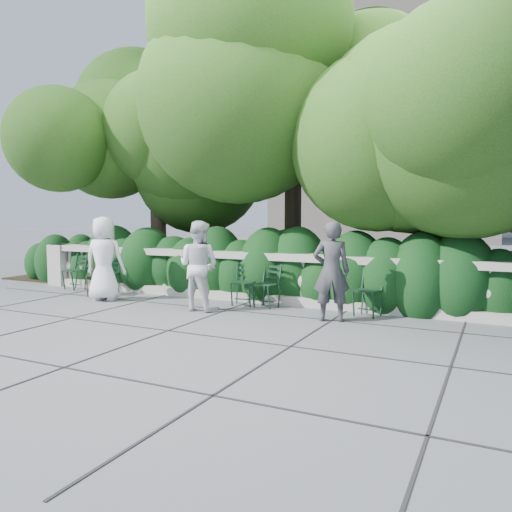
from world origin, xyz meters
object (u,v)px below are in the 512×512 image
at_px(chair_d, 364,318).
at_px(person_woman_grey, 331,271).
at_px(person_casual_man, 199,266).
at_px(chair_a, 69,290).
at_px(chair_e, 262,309).
at_px(person_businessman, 104,259).
at_px(chair_b, 107,294).
at_px(chair_weathered, 96,297).
at_px(chair_c, 241,307).

bearing_deg(chair_d, person_woman_grey, -118.71).
height_order(person_woman_grey, person_casual_man, person_woman_grey).
distance_m(chair_a, chair_e, 4.93).
distance_m(person_businessman, person_woman_grey, 4.73).
bearing_deg(chair_b, person_casual_man, -38.92).
relative_size(chair_b, chair_e, 1.00).
height_order(chair_a, person_woman_grey, person_woman_grey).
distance_m(person_businessman, person_casual_man, 2.27).
relative_size(chair_b, person_businessman, 0.49).
bearing_deg(chair_e, person_businessman, -158.06).
bearing_deg(chair_weathered, chair_a, 138.26).
distance_m(chair_a, person_businessman, 1.99).
bearing_deg(person_businessman, chair_e, 176.02).
relative_size(chair_c, chair_d, 1.00).
distance_m(chair_d, chair_e, 1.90).
relative_size(chair_d, person_casual_man, 0.51).
relative_size(chair_a, person_businessman, 0.49).
height_order(person_businessman, person_casual_man, person_businessman).
xyz_separation_m(person_businessman, person_woman_grey, (4.73, 0.16, -0.03)).
height_order(chair_d, person_businessman, person_businessman).
bearing_deg(chair_b, chair_weathered, -114.95).
distance_m(chair_a, person_woman_grey, 6.48).
distance_m(chair_e, person_casual_man, 1.42).
relative_size(chair_a, person_woman_grey, 0.51).
height_order(chair_b, person_casual_man, person_casual_man).
xyz_separation_m(chair_d, chair_e, (-1.90, -0.05, 0.00)).
xyz_separation_m(chair_d, person_woman_grey, (-0.42, -0.49, 0.83)).
xyz_separation_m(chair_a, chair_c, (4.49, -0.03, 0.00)).
bearing_deg(chair_e, person_casual_man, -136.33).
bearing_deg(person_woman_grey, chair_d, -150.84).
bearing_deg(chair_b, chair_e, -26.38).
height_order(chair_d, person_casual_man, person_casual_man).
xyz_separation_m(chair_c, person_businessman, (-2.81, -0.61, 0.85)).
height_order(chair_e, chair_weathered, same).
distance_m(chair_a, person_casual_man, 4.09).
height_order(chair_b, person_businessman, person_businessman).
height_order(chair_d, chair_weathered, same).
bearing_deg(chair_e, chair_a, -168.99).
xyz_separation_m(chair_c, person_casual_man, (-0.54, -0.63, 0.82)).
bearing_deg(chair_b, person_woman_grey, -31.36).
relative_size(chair_c, person_casual_man, 0.51).
height_order(chair_a, chair_e, same).
bearing_deg(chair_b, chair_d, -26.05).
xyz_separation_m(chair_weathered, person_woman_grey, (5.20, -0.08, 0.83)).
relative_size(person_woman_grey, person_casual_man, 1.01).
bearing_deg(chair_d, person_casual_man, -154.88).
bearing_deg(person_woman_grey, chair_weathered, -20.84).
bearing_deg(chair_weathered, chair_e, -17.58).
distance_m(chair_c, chair_d, 2.34).
relative_size(chair_a, chair_d, 1.00).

